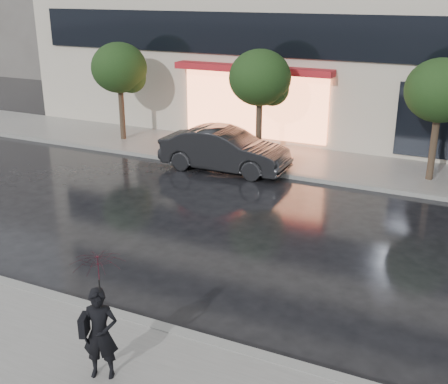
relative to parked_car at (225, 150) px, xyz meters
The scene contains 9 objects.
ground 9.06m from the parked_car, 66.82° to the right, with size 120.00×120.00×0.00m, color black.
sidewalk_far 4.11m from the parked_car, 28.75° to the left, with size 60.00×3.50×0.12m, color slate.
curb_near 9.98m from the parked_car, 69.08° to the right, with size 60.00×0.25×0.14m, color gray.
curb_far 3.62m from the parked_car, ahead, with size 60.00×0.25×0.14m, color gray.
tree_far_west 6.06m from the parked_car, 162.19° to the left, with size 2.20×2.20×3.99m.
tree_mid_west 2.85m from the parked_car, 70.44° to the left, with size 2.20×2.20×3.99m.
tree_mid_east 7.18m from the parked_car, 14.66° to the left, with size 2.20×2.20×3.99m.
parked_car is the anchor object (origin of this frame).
pedestrian_with_umbrella 11.31m from the parked_car, 74.15° to the right, with size 1.08×1.09×2.15m.
Camera 1 is at (4.48, -8.45, 5.98)m, focal length 45.00 mm.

